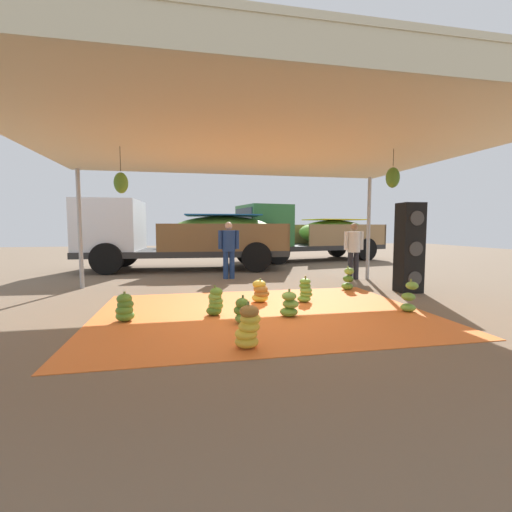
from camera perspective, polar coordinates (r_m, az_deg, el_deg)
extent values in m
plane|color=brown|center=(9.04, -2.99, -4.76)|extent=(40.00, 40.00, 0.00)
cube|color=orange|center=(6.15, 1.13, -9.27)|extent=(5.66, 4.14, 0.01)
cylinder|color=#9EA0A5|center=(9.46, -26.78, 3.92)|extent=(0.10, 0.10, 2.88)
cylinder|color=#9EA0A5|center=(10.45, 17.87, 4.23)|extent=(0.10, 0.10, 2.88)
cube|color=beige|center=(6.13, 1.17, 18.10)|extent=(8.00, 7.00, 0.06)
cube|color=beige|center=(2.96, 18.10, 29.41)|extent=(8.00, 0.04, 0.28)
cylinder|color=#4C422D|center=(6.69, -21.27, 14.55)|extent=(0.01, 0.01, 0.42)
ellipsoid|color=#518428|center=(6.63, -21.16, 11.06)|extent=(0.24, 0.24, 0.36)
cylinder|color=#4C422D|center=(6.90, 21.49, 14.72)|extent=(0.01, 0.01, 0.30)
ellipsoid|color=#477523|center=(6.85, 21.40, 11.82)|extent=(0.24, 0.24, 0.36)
ellipsoid|color=#60932D|center=(5.92, 5.37, -9.05)|extent=(0.41, 0.41, 0.15)
ellipsoid|color=#75A83D|center=(5.90, 5.67, -7.77)|extent=(0.38, 0.38, 0.15)
ellipsoid|color=#75A83D|center=(5.86, 5.42, -6.55)|extent=(0.26, 0.26, 0.15)
cylinder|color=olive|center=(5.86, 5.45, -5.95)|extent=(0.04, 0.04, 0.12)
ellipsoid|color=#60932D|center=(7.03, 7.83, -6.93)|extent=(0.37, 0.37, 0.13)
ellipsoid|color=#6B9E38|center=(7.06, 8.17, -6.19)|extent=(0.30, 0.30, 0.13)
ellipsoid|color=#6B9E38|center=(7.01, 8.16, -5.56)|extent=(0.28, 0.28, 0.13)
ellipsoid|color=#518428|center=(7.02, 7.99, -4.85)|extent=(0.30, 0.30, 0.13)
ellipsoid|color=#60932D|center=(7.01, 8.02, -4.16)|extent=(0.26, 0.26, 0.13)
cylinder|color=olive|center=(6.97, 8.07, -3.70)|extent=(0.04, 0.04, 0.12)
ellipsoid|color=#518428|center=(5.98, -20.56, -9.12)|extent=(0.29, 0.29, 0.17)
ellipsoid|color=#518428|center=(5.96, -20.67, -8.30)|extent=(0.33, 0.33, 0.17)
ellipsoid|color=#477523|center=(5.97, -20.53, -7.40)|extent=(0.26, 0.26, 0.17)
ellipsoid|color=#518428|center=(5.96, -20.69, -6.55)|extent=(0.33, 0.33, 0.17)
cylinder|color=olive|center=(5.93, -20.65, -6.02)|extent=(0.04, 0.04, 0.12)
ellipsoid|color=#477523|center=(6.00, -6.87, -8.84)|extent=(0.30, 0.30, 0.16)
ellipsoid|color=#60932D|center=(6.00, -6.57, -8.07)|extent=(0.29, 0.29, 0.16)
ellipsoid|color=#6B9E38|center=(5.98, -6.55, -7.33)|extent=(0.31, 0.31, 0.16)
ellipsoid|color=#75A83D|center=(5.96, -6.72, -6.61)|extent=(0.24, 0.24, 0.16)
ellipsoid|color=#60932D|center=(5.95, -6.49, -5.86)|extent=(0.24, 0.24, 0.16)
cylinder|color=olive|center=(5.91, -6.76, -5.33)|extent=(0.04, 0.04, 0.12)
ellipsoid|color=#6B9E38|center=(6.77, 23.55, -7.72)|extent=(0.36, 0.36, 0.14)
ellipsoid|color=#6B9E38|center=(6.72, 23.60, -6.10)|extent=(0.32, 0.32, 0.14)
ellipsoid|color=#75A83D|center=(6.70, 24.10, -4.43)|extent=(0.25, 0.25, 0.14)
cylinder|color=olive|center=(6.67, 23.95, -3.94)|extent=(0.04, 0.04, 0.12)
ellipsoid|color=#60932D|center=(8.59, 14.65, -4.79)|extent=(0.38, 0.38, 0.16)
ellipsoid|color=#477523|center=(8.53, 14.81, -3.62)|extent=(0.26, 0.26, 0.16)
ellipsoid|color=#75A83D|center=(8.52, 14.95, -2.40)|extent=(0.23, 0.23, 0.16)
cylinder|color=olive|center=(8.51, 14.77, -2.00)|extent=(0.04, 0.04, 0.12)
ellipsoid|color=gold|center=(6.97, 0.65, -6.82)|extent=(0.45, 0.45, 0.17)
ellipsoid|color=#996628|center=(6.94, 0.93, -6.11)|extent=(0.43, 0.43, 0.17)
ellipsoid|color=#996628|center=(6.90, 0.77, -5.41)|extent=(0.34, 0.34, 0.17)
ellipsoid|color=gold|center=(6.91, 0.52, -4.64)|extent=(0.34, 0.34, 0.17)
cylinder|color=olive|center=(6.88, 0.71, -4.17)|extent=(0.04, 0.04, 0.12)
ellipsoid|color=#6B9E38|center=(5.49, -2.13, -10.08)|extent=(0.35, 0.35, 0.16)
ellipsoid|color=#518428|center=(5.48, -2.47, -8.81)|extent=(0.29, 0.29, 0.16)
ellipsoid|color=#518428|center=(5.41, -2.29, -7.67)|extent=(0.24, 0.24, 0.16)
cylinder|color=olive|center=(5.42, -2.16, -7.01)|extent=(0.04, 0.04, 0.12)
ellipsoid|color=gold|center=(4.43, -1.53, -13.77)|extent=(0.40, 0.40, 0.16)
ellipsoid|color=gold|center=(4.41, -1.62, -12.56)|extent=(0.30, 0.30, 0.16)
ellipsoid|color=gold|center=(4.37, -1.15, -11.42)|extent=(0.37, 0.37, 0.16)
ellipsoid|color=gold|center=(4.35, -0.93, -10.19)|extent=(0.34, 0.34, 0.16)
ellipsoid|color=#996628|center=(4.31, -1.12, -9.03)|extent=(0.28, 0.28, 0.16)
cylinder|color=olive|center=(4.31, -1.30, -8.20)|extent=(0.04, 0.04, 0.12)
cube|color=#2D2D2D|center=(12.60, -11.39, 0.60)|extent=(7.09, 2.91, 0.20)
cube|color=silver|center=(12.97, -22.59, 4.65)|extent=(2.08, 2.40, 1.70)
cube|color=#232D38|center=(13.26, -26.78, 5.97)|extent=(0.15, 1.99, 0.75)
cube|color=brown|center=(11.36, -5.15, 3.01)|extent=(4.30, 0.35, 0.90)
cube|color=brown|center=(13.76, -5.61, 3.31)|extent=(4.30, 0.35, 0.90)
cube|color=brown|center=(12.82, 4.09, 3.21)|extent=(0.23, 2.49, 0.90)
ellipsoid|color=#60932D|center=(12.56, -5.41, 3.82)|extent=(3.91, 2.32, 1.18)
cube|color=#19569E|center=(12.56, -5.43, 6.61)|extent=(2.70, 2.05, 0.04)
cylinder|color=black|center=(11.87, -23.19, -0.43)|extent=(1.02, 0.34, 1.00)
cylinder|color=black|center=(14.08, -20.72, 0.41)|extent=(1.02, 0.34, 1.00)
cylinder|color=black|center=(11.55, 0.03, -0.17)|extent=(1.02, 0.34, 1.00)
cylinder|color=black|center=(13.81, -1.25, 0.64)|extent=(1.02, 0.34, 1.00)
cube|color=#2D2D2D|center=(15.90, 8.91, 1.49)|extent=(6.73, 3.53, 0.20)
cube|color=#2D6B33|center=(14.83, 1.27, 4.98)|extent=(2.17, 2.49, 1.70)
cube|color=#232D38|center=(14.50, -2.05, 6.33)|extent=(0.38, 1.88, 0.75)
cube|color=#99754C|center=(15.61, 14.96, 3.34)|extent=(3.91, 0.82, 0.90)
cube|color=#99754C|center=(17.50, 10.41, 3.56)|extent=(3.91, 0.82, 0.90)
cube|color=#99754C|center=(17.72, 17.75, 3.43)|extent=(0.52, 2.36, 0.90)
ellipsoid|color=#75A83D|center=(16.54, 12.56, 3.81)|extent=(3.80, 2.62, 1.10)
cube|color=yellow|center=(16.54, 12.60, 5.79)|extent=(2.68, 2.22, 0.04)
cylinder|color=black|center=(13.92, 3.53, 0.66)|extent=(1.03, 0.46, 1.00)
cylinder|color=black|center=(15.92, 0.13, 1.19)|extent=(1.03, 0.46, 1.00)
cylinder|color=black|center=(16.27, 17.49, 1.04)|extent=(1.03, 0.46, 1.00)
cylinder|color=black|center=(18.01, 13.06, 1.48)|extent=(1.03, 0.46, 1.00)
cylinder|color=navy|center=(10.10, -4.96, -1.48)|extent=(0.15, 0.15, 0.80)
cylinder|color=navy|center=(10.12, -3.95, -1.46)|extent=(0.15, 0.15, 0.80)
cylinder|color=navy|center=(10.06, -4.48, 2.49)|extent=(0.37, 0.37, 0.60)
cylinder|color=navy|center=(10.03, -5.85, 2.66)|extent=(0.12, 0.12, 0.53)
cylinder|color=navy|center=(10.09, -3.12, 2.69)|extent=(0.12, 0.12, 0.53)
sphere|color=tan|center=(10.05, -4.49, 4.93)|extent=(0.22, 0.22, 0.22)
cylinder|color=#26262D|center=(10.29, 15.13, -1.56)|extent=(0.15, 0.15, 0.78)
cylinder|color=#26262D|center=(10.37, 16.00, -1.54)|extent=(0.15, 0.15, 0.78)
cylinder|color=silver|center=(10.28, 15.65, 2.24)|extent=(0.36, 0.36, 0.59)
cylinder|color=silver|center=(10.17, 14.47, 2.42)|extent=(0.11, 0.11, 0.52)
cylinder|color=silver|center=(10.38, 16.82, 2.41)|extent=(0.11, 0.11, 0.52)
sphere|color=#936B4C|center=(10.27, 15.71, 4.57)|extent=(0.21, 0.21, 0.21)
cube|color=black|center=(8.79, 23.57, -3.17)|extent=(0.53, 0.49, 0.69)
cylinder|color=#383838|center=(8.59, 24.49, -3.38)|extent=(0.32, 0.04, 0.32)
cube|color=black|center=(8.72, 23.71, 1.17)|extent=(0.53, 0.49, 0.65)
cylinder|color=#383838|center=(8.53, 24.65, 1.06)|extent=(0.32, 0.04, 0.32)
cube|color=black|center=(8.71, 23.86, 5.62)|extent=(0.53, 0.49, 0.71)
cylinder|color=#383838|center=(8.51, 24.81, 5.62)|extent=(0.32, 0.04, 0.32)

